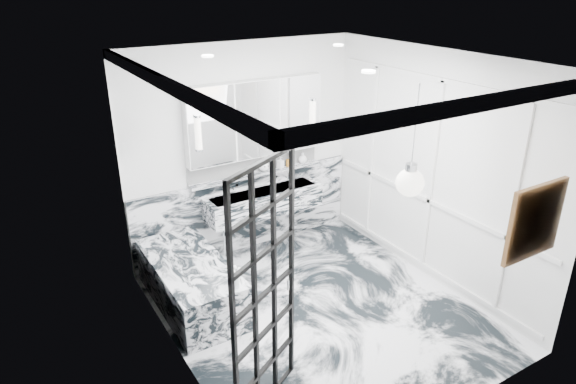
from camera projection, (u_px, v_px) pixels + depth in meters
floor at (319, 311)px, 5.83m from camera, size 3.60×3.60×0.00m
ceiling at (327, 59)px, 4.73m from camera, size 3.60×3.60×0.00m
wall_back at (244, 151)px, 6.69m from camera, size 3.60×0.00×3.60m
wall_front at (460, 281)px, 3.86m from camera, size 3.60×0.00×3.60m
wall_left at (174, 237)px, 4.51m from camera, size 0.00×3.60×3.60m
wall_right at (434, 170)px, 6.04m from camera, size 0.00×3.60×3.60m
marble_clad_back at (247, 212)px, 7.01m from camera, size 3.18×0.05×1.05m
marble_clad_left at (176, 242)px, 4.54m from camera, size 0.02×3.56×2.68m
panel_molding at (432, 178)px, 6.07m from camera, size 0.03×3.40×2.30m
soap_bottle_a at (291, 158)px, 7.02m from camera, size 0.12×0.12×0.23m
soap_bottle_b at (280, 162)px, 6.95m from camera, size 0.09×0.09×0.16m
soap_bottle_c at (303, 158)px, 7.12m from camera, size 0.14×0.14×0.16m
face_pot at (264, 166)px, 6.83m from camera, size 0.14×0.14×0.14m
amber_bottle at (288, 163)px, 7.02m from camera, size 0.04×0.04×0.10m
flower_vase at (236, 283)px, 5.26m from camera, size 0.07×0.07×0.12m
crittall_door at (265, 294)px, 4.17m from camera, size 0.79×0.46×2.27m
artwork at (535, 221)px, 4.23m from camera, size 0.56×0.05×0.56m
pendant_light at (410, 183)px, 4.29m from camera, size 0.24×0.24×0.24m
trough_sink at (264, 201)px, 6.83m from camera, size 1.60×0.45×0.30m
ledge at (257, 174)px, 6.83m from camera, size 1.90×0.14×0.04m
subway_tile at (255, 163)px, 6.82m from camera, size 1.90×0.03×0.23m
mirror_cabinet at (256, 119)px, 6.54m from camera, size 1.90×0.16×1.00m
sconce_left at (199, 133)px, 6.08m from camera, size 0.07×0.07×0.40m
sconce_right at (313, 115)px, 6.87m from camera, size 0.07×0.07×0.40m
bathtub at (191, 283)px, 5.86m from camera, size 0.75×1.65×0.55m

